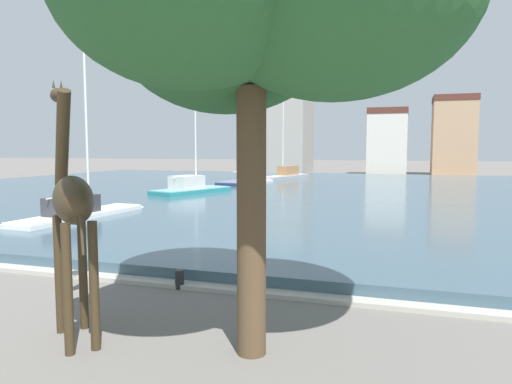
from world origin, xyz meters
TOP-DOWN VIEW (x-y plane):
  - harbor_water at (0.00, 35.66)m, footprint 76.12×51.61m
  - quay_edge_coping at (0.00, 9.60)m, footprint 76.12×0.50m
  - giraffe_statue at (-2.18, 5.90)m, footprint 2.44×2.32m
  - sailboat_grey at (-8.87, 47.94)m, footprint 3.80×9.57m
  - sailboat_white at (-10.82, 17.67)m, footprint 2.03×8.80m
  - sailboat_teal at (-11.05, 30.44)m, footprint 4.50×7.64m
  - sailboat_navy at (-10.75, 40.86)m, footprint 2.65×8.30m
  - shade_tree at (1.39, 6.21)m, footprint 6.71×6.36m
  - mooring_bollard at (-1.75, 9.45)m, footprint 0.24×0.24m
  - townhouse_narrow_midrow at (-11.89, 63.99)m, footprint 5.16×7.76m
  - townhouse_end_terrace at (1.27, 65.18)m, footprint 5.22×5.96m
  - townhouse_wide_warehouse at (9.68, 67.06)m, footprint 5.47×6.16m

SIDE VIEW (x-z plane):
  - quay_edge_coping at x=0.00m, z-range 0.00..0.12m
  - harbor_water at x=0.00m, z-range 0.00..0.42m
  - mooring_bollard at x=-1.75m, z-range 0.00..0.50m
  - sailboat_navy at x=-10.75m, z-range -3.13..3.91m
  - sailboat_white at x=-10.82m, z-range -3.68..4.69m
  - sailboat_teal at x=-11.05m, z-range -4.13..5.29m
  - sailboat_grey at x=-8.87m, z-range -4.10..5.30m
  - giraffe_statue at x=-2.18m, z-range 0.05..5.21m
  - townhouse_end_terrace at x=1.27m, z-range 0.01..9.03m
  - townhouse_wide_warehouse at x=9.68m, z-range 0.01..10.63m
  - shade_tree at x=1.39m, z-range 2.19..10.02m
  - townhouse_narrow_midrow at x=-11.89m, z-range 0.02..12.61m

